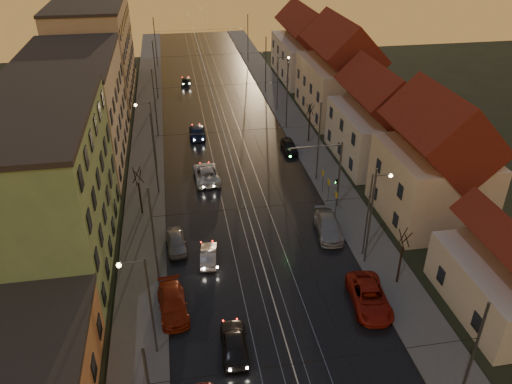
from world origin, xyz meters
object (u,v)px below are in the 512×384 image
street_lamp_0 (145,298)px  driving_car_3 (197,131)px  street_lamp_3 (280,78)px  parked_right_0 (369,297)px  parked_left_3 (176,242)px  traffic_light_mast (330,167)px  street_lamp_1 (372,207)px  driving_car_0 (234,343)px  parked_right_2 (289,146)px  driving_car_2 (206,173)px  parked_right_1 (328,227)px  driving_car_1 (209,255)px  street_lamp_2 (150,129)px  parked_left_2 (173,304)px  driving_car_4 (186,81)px

street_lamp_0 → driving_car_3: (5.57, 36.09, -4.14)m
street_lamp_3 → parked_right_0: 42.27m
parked_left_3 → traffic_light_mast: bearing=11.0°
street_lamp_3 → parked_right_0: size_ratio=1.41×
street_lamp_0 → street_lamp_1: (18.21, 8.00, 0.00)m
street_lamp_3 → driving_car_0: size_ratio=1.79×
traffic_light_mast → parked_right_2: size_ratio=1.76×
driving_car_2 → parked_right_0: bearing=112.7°
parked_right_1 → street_lamp_0: bearing=-137.4°
driving_car_1 → parked_right_2: bearing=-113.6°
street_lamp_2 → parked_left_2: bearing=-86.4°
street_lamp_0 → street_lamp_1: same height
street_lamp_1 → parked_right_0: 7.57m
street_lamp_1 → traffic_light_mast: bearing=97.9°
street_lamp_0 → parked_left_2: size_ratio=1.60×
driving_car_2 → parked_left_2: bearing=75.6°
driving_car_2 → street_lamp_3: bearing=-124.5°
street_lamp_1 → parked_left_2: bearing=-166.0°
driving_car_3 → parked_right_0: 35.71m
street_lamp_2 → parked_left_2: street_lamp_2 is taller
street_lamp_0 → street_lamp_1: 19.89m
driving_car_4 → parked_left_2: (-3.68, -54.68, 0.12)m
traffic_light_mast → driving_car_4: size_ratio=2.01×
parked_left_2 → parked_left_3: 7.98m
traffic_light_mast → driving_car_2: bearing=144.7°
driving_car_4 → parked_left_2: parked_left_2 is taller
traffic_light_mast → driving_car_0: size_ratio=1.61×
street_lamp_1 → parked_right_0: (-2.08, -6.02, -4.10)m
parked_right_1 → parked_right_2: size_ratio=1.29×
street_lamp_3 → parked_right_1: 32.65m
street_lamp_3 → parked_right_2: size_ratio=1.95×
street_lamp_3 → driving_car_0: bearing=-105.9°
street_lamp_2 → driving_car_3: street_lamp_2 is taller
traffic_light_mast → driving_car_1: size_ratio=1.91×
street_lamp_0 → street_lamp_2: same height
driving_car_1 → driving_car_2: size_ratio=0.66×
street_lamp_2 → street_lamp_0: bearing=-90.0°
street_lamp_0 → driving_car_3: street_lamp_0 is taller
street_lamp_0 → street_lamp_2: bearing=90.0°
parked_left_2 → street_lamp_0: bearing=-116.6°
driving_car_0 → driving_car_3: size_ratio=0.87×
street_lamp_1 → parked_left_3: (-16.21, 3.78, -4.19)m
driving_car_4 → parked_right_2: (11.22, -28.80, 0.09)m
driving_car_3 → street_lamp_3: bearing=-145.8°
parked_left_3 → parked_right_1: size_ratio=0.77×
driving_car_2 → street_lamp_1: bearing=125.3°
parked_left_3 → driving_car_0: bearing=-78.9°
driving_car_3 → parked_right_0: size_ratio=0.91×
driving_car_4 → traffic_light_mast: bearing=113.3°
street_lamp_0 → parked_left_2: (1.50, 3.82, -4.16)m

